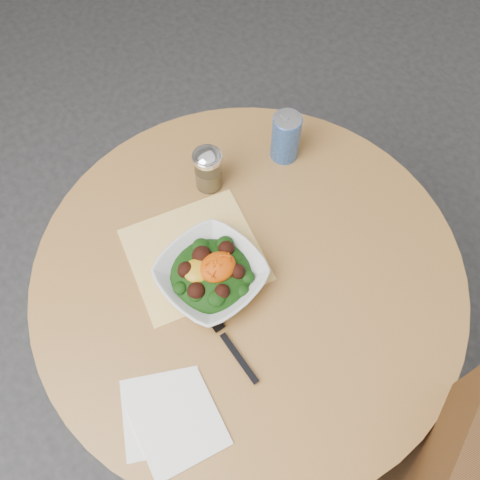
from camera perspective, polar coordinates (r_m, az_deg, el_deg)
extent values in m
plane|color=#2D2D2F|center=(1.81, 0.57, -13.61)|extent=(6.00, 6.00, 0.00)
cylinder|color=black|center=(1.80, 0.58, -13.49)|extent=(0.52, 0.52, 0.03)
cylinder|color=black|center=(1.47, 0.70, -10.00)|extent=(0.10, 0.10, 0.71)
cylinder|color=#C38346|center=(1.13, 0.90, -3.85)|extent=(0.90, 0.90, 0.04)
cylinder|color=#513416|center=(1.60, 15.73, -20.56)|extent=(0.04, 0.04, 0.44)
cube|color=#FFAA0D|center=(1.13, -4.86, -1.55)|extent=(0.31, 0.29, 0.00)
cube|color=white|center=(1.03, -8.14, -17.79)|extent=(0.19, 0.19, 0.00)
cube|color=white|center=(1.02, -6.58, -19.00)|extent=(0.17, 0.17, 0.00)
imported|color=silver|center=(1.08, -3.11, -3.76)|extent=(0.23, 0.23, 0.05)
ellipsoid|color=black|center=(1.08, -3.10, -3.79)|extent=(0.17, 0.17, 0.06)
ellipsoid|color=#CB9114|center=(1.06, -4.67, -3.28)|extent=(0.05, 0.05, 0.02)
ellipsoid|color=#D25304|center=(1.05, -2.40, -2.89)|extent=(0.08, 0.06, 0.03)
cube|color=black|center=(1.04, -0.10, -12.49)|extent=(0.01, 0.11, 0.00)
cube|color=black|center=(1.06, -2.87, -8.45)|extent=(0.02, 0.06, 0.00)
cylinder|color=silver|center=(1.18, -3.41, 7.32)|extent=(0.06, 0.06, 0.09)
cylinder|color=olive|center=(1.20, -3.36, 6.75)|extent=(0.05, 0.05, 0.05)
cylinder|color=white|center=(1.14, -3.55, 8.80)|extent=(0.06, 0.06, 0.01)
ellipsoid|color=white|center=(1.14, -3.56, 8.96)|extent=(0.06, 0.06, 0.03)
cylinder|color=navy|center=(1.23, 4.90, 10.85)|extent=(0.07, 0.07, 0.12)
cylinder|color=silver|center=(1.18, 5.13, 12.76)|extent=(0.06, 0.06, 0.00)
cube|color=silver|center=(1.18, 4.87, 13.06)|extent=(0.01, 0.02, 0.00)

